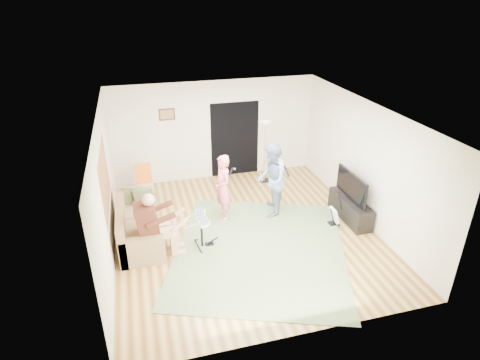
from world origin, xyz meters
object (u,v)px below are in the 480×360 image
dining_chair (146,189)px  singer (223,188)px  torchiere_lamp (265,141)px  drum_kit (202,233)px  television (351,186)px  sofa (136,227)px  tv_cabinet (350,209)px  guitarist (271,180)px  guitar_spare (335,215)px

dining_chair → singer: bearing=-38.8°
dining_chair → torchiere_lamp: bearing=4.6°
drum_kit → television: bearing=3.5°
sofa → drum_kit: (1.29, -0.65, 0.04)m
dining_chair → tv_cabinet: bearing=-26.3°
guitarist → tv_cabinet: bearing=88.0°
dining_chair → television: bearing=-26.5°
singer → guitarist: guitarist is taller
guitarist → guitar_spare: bearing=76.1°
singer → tv_cabinet: (2.82, -0.80, -0.52)m
drum_kit → sofa: bearing=153.3°
sofa → guitarist: bearing=4.8°
drum_kit → tv_cabinet: bearing=3.5°
guitarist → torchiere_lamp: (0.42, 1.73, 0.30)m
dining_chair → sofa: bearing=-101.6°
guitar_spare → tv_cabinet: bearing=16.9°
singer → torchiere_lamp: size_ratio=0.91×
guitarist → dining_chair: guitarist is taller
guitar_spare → dining_chair: 4.61m
singer → guitar_spare: 2.59m
dining_chair → television: (4.45, -2.08, 0.51)m
guitarist → drum_kit: bearing=-42.9°
guitar_spare → dining_chair: bearing=151.1°
sofa → singer: (1.97, 0.36, 0.49)m
singer → sofa: bearing=-89.6°
guitarist → television: guitarist is taller
dining_chair → tv_cabinet: (4.50, -2.08, -0.09)m
guitarist → tv_cabinet: 1.94m
sofa → dining_chair: (0.30, 1.65, 0.06)m
guitarist → torchiere_lamp: 1.80m
singer → torchiere_lamp: (1.53, 1.62, 0.40)m
guitar_spare → torchiere_lamp: (-0.82, 2.56, 0.93)m
television → tv_cabinet: bearing=0.0°
dining_chair → tv_cabinet: dining_chair is taller
singer → torchiere_lamp: torchiere_lamp is taller
singer → guitarist: size_ratio=0.88×
drum_kit → torchiere_lamp: (2.21, 2.63, 0.84)m
singer → dining_chair: singer is taller
dining_chair → television: size_ratio=0.80×
drum_kit → tv_cabinet: size_ratio=0.53×
television → guitarist: bearing=157.1°
sofa → tv_cabinet: sofa is taller
singer → guitar_spare: size_ratio=1.87×
drum_kit → singer: bearing=56.1°
singer → guitar_spare: (2.35, -0.94, -0.54)m
sofa → singer: 2.07m
guitarist → torchiere_lamp: bearing=-173.3°
singer → guitar_spare: singer is taller
guitarist → guitar_spare: size_ratio=2.12×
torchiere_lamp → television: size_ratio=1.42×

